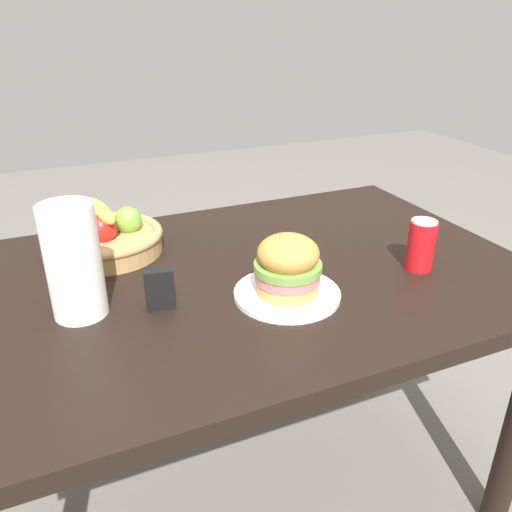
% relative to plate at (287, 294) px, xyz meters
% --- Properties ---
extents(ground_plane, '(8.00, 8.00, 0.00)m').
position_rel_plate_xyz_m(ground_plane, '(-0.05, 0.15, -0.76)').
color(ground_plane, slate).
extents(dining_table, '(1.40, 0.90, 0.75)m').
position_rel_plate_xyz_m(dining_table, '(-0.05, 0.15, -0.11)').
color(dining_table, black).
rests_on(dining_table, ground_plane).
extents(plate, '(0.24, 0.24, 0.01)m').
position_rel_plate_xyz_m(plate, '(0.00, 0.00, 0.00)').
color(plate, white).
rests_on(plate, dining_table).
extents(sandwich, '(0.15, 0.15, 0.13)m').
position_rel_plate_xyz_m(sandwich, '(0.00, -0.00, 0.07)').
color(sandwich, tan).
rests_on(sandwich, plate).
extents(soda_can, '(0.07, 0.07, 0.13)m').
position_rel_plate_xyz_m(soda_can, '(0.36, -0.01, 0.06)').
color(soda_can, red).
rests_on(soda_can, dining_table).
extents(fruit_basket, '(0.29, 0.29, 0.14)m').
position_rel_plate_xyz_m(fruit_basket, '(-0.33, 0.40, 0.04)').
color(fruit_basket, tan).
rests_on(fruit_basket, dining_table).
extents(paper_towel_roll, '(0.11, 0.11, 0.24)m').
position_rel_plate_xyz_m(paper_towel_roll, '(-0.43, 0.11, 0.11)').
color(paper_towel_roll, white).
rests_on(paper_towel_roll, dining_table).
extents(napkin_holder, '(0.06, 0.04, 0.09)m').
position_rel_plate_xyz_m(napkin_holder, '(-0.27, 0.06, 0.04)').
color(napkin_holder, black).
rests_on(napkin_holder, dining_table).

